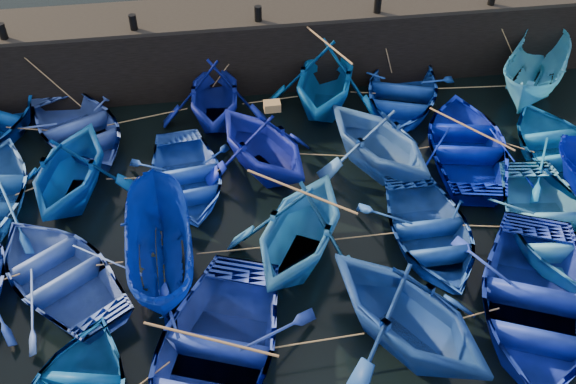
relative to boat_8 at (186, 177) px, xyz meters
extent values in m
plane|color=black|center=(2.75, -4.57, -0.45)|extent=(120.00, 120.00, 0.00)
cube|color=black|center=(2.75, 5.93, 0.80)|extent=(26.00, 2.50, 2.50)
cube|color=black|center=(2.75, 5.93, 2.11)|extent=(26.00, 2.50, 0.12)
cylinder|color=black|center=(-5.25, 5.03, 2.42)|extent=(0.24, 0.24, 0.50)
cylinder|color=black|center=(-1.25, 5.03, 2.42)|extent=(0.24, 0.24, 0.50)
cylinder|color=black|center=(2.75, 5.03, 2.42)|extent=(0.24, 0.24, 0.50)
cylinder|color=black|center=(6.75, 5.03, 2.42)|extent=(0.24, 0.24, 0.50)
imported|color=#2F4BB1|center=(-3.25, 2.80, 0.06)|extent=(5.39, 6.00, 1.02)
imported|color=navy|center=(1.07, 3.36, 0.61)|extent=(3.80, 4.30, 2.11)
imported|color=#0550A0|center=(4.74, 3.53, 0.76)|extent=(5.24, 5.63, 2.41)
imported|color=#0D35A0|center=(7.35, 3.31, 0.07)|extent=(5.12, 5.96, 1.04)
imported|color=#388BD4|center=(11.92, 3.09, 0.50)|extent=(4.47, 5.03, 1.90)
imported|color=#033C8D|center=(-3.13, 0.13, 0.65)|extent=(4.43, 4.86, 2.19)
imported|color=blue|center=(0.00, 0.00, 0.00)|extent=(3.54, 4.63, 0.89)
imported|color=#0B1794|center=(2.29, 0.49, 0.64)|extent=(5.04, 5.28, 2.17)
imported|color=#2958AA|center=(5.65, 0.12, 0.67)|extent=(5.19, 5.44, 2.23)
imported|color=#0011A7|center=(8.51, 0.21, 0.08)|extent=(4.62, 5.73, 1.05)
imported|color=#0E61B5|center=(11.21, -0.55, 0.07)|extent=(3.76, 5.12, 1.03)
imported|color=blue|center=(-3.18, -3.18, 0.03)|extent=(5.39, 5.69, 0.96)
imported|color=navy|center=(-0.73, -3.17, 0.40)|extent=(1.81, 4.45, 1.70)
imported|color=blue|center=(2.77, -3.20, 0.69)|extent=(5.39, 5.60, 2.27)
imported|color=navy|center=(6.20, -3.21, 0.01)|extent=(3.20, 4.47, 0.92)
imported|color=#2D7BD2|center=(9.41, -3.50, 0.07)|extent=(4.17, 5.41, 1.04)
imported|color=#1A319E|center=(0.36, -6.23, 0.12)|extent=(5.62, 6.50, 1.13)
imported|color=navy|center=(4.62, -6.15, 0.72)|extent=(5.62, 5.80, 2.34)
imported|color=navy|center=(7.85, -5.94, 0.14)|extent=(6.02, 6.83, 1.18)
cube|color=olive|center=(2.59, 0.49, 1.84)|extent=(0.46, 0.35, 0.25)
cylinder|color=tan|center=(-4.81, 2.99, 0.10)|extent=(1.33, 0.41, 0.04)
cylinder|color=tan|center=(-1.09, 3.08, 0.10)|extent=(2.53, 0.59, 0.04)
cylinder|color=tan|center=(2.91, 3.45, 0.10)|extent=(1.87, 0.21, 0.04)
cylinder|color=tan|center=(6.04, 3.42, 0.10)|extent=(0.82, 0.25, 0.04)
cylinder|color=tan|center=(9.64, 3.20, 0.10)|extent=(2.78, 0.26, 0.04)
cylinder|color=tan|center=(-4.34, -0.03, 0.10)|extent=(0.66, 0.35, 0.04)
cylinder|color=tan|center=(-1.56, 0.06, 0.10)|extent=(1.33, 0.16, 0.04)
cylinder|color=tan|center=(1.15, 0.24, 0.10)|extent=(0.52, 0.51, 0.04)
cylinder|color=tan|center=(3.97, 0.31, 0.10)|extent=(1.57, 0.40, 0.04)
cylinder|color=tan|center=(7.08, 0.17, 0.10)|extent=(1.06, 0.12, 0.04)
cylinder|color=tan|center=(9.86, -0.17, 0.10)|extent=(0.93, 0.79, 0.04)
cylinder|color=tan|center=(-4.31, -3.26, 0.10)|extent=(0.47, 0.20, 0.04)
cylinder|color=tan|center=(-1.95, -3.17, 0.10)|extent=(0.65, 0.05, 0.04)
cylinder|color=tan|center=(1.02, -3.18, 0.10)|extent=(1.70, 0.07, 0.04)
cylinder|color=tan|center=(4.49, -3.20, 0.10)|extent=(1.62, 0.04, 0.04)
cylinder|color=tan|center=(7.80, -3.35, 0.10)|extent=(1.42, 0.33, 0.04)
cylinder|color=tan|center=(-1.07, -6.62, 0.10)|extent=(1.07, 0.81, 0.04)
cylinder|color=tan|center=(2.49, -6.19, 0.10)|extent=(2.46, 0.12, 0.04)
cylinder|color=tan|center=(6.23, -6.04, 0.10)|extent=(1.43, 0.25, 0.04)
cylinder|color=tan|center=(-4.25, 4.46, 1.14)|extent=(2.03, 0.97, 2.10)
cylinder|color=tan|center=(1.91, 4.74, 1.14)|extent=(1.72, 0.41, 2.09)
cylinder|color=tan|center=(3.75, 4.83, 1.14)|extent=(2.02, 0.24, 2.09)
cylinder|color=tan|center=(7.05, 4.72, 1.14)|extent=(0.64, 0.46, 2.08)
cylinder|color=tan|center=(11.34, 4.61, 1.14)|extent=(1.22, 0.69, 2.09)
cylinder|color=#99724C|center=(4.74, 3.53, 2.00)|extent=(1.08, 2.84, 0.06)
cylinder|color=#99724C|center=(8.51, 0.21, 0.64)|extent=(1.77, 2.49, 0.06)
cylinder|color=#99724C|center=(2.77, -3.20, 1.86)|extent=(2.34, 1.97, 0.06)
cylinder|color=#99724C|center=(0.36, -6.23, 0.72)|extent=(2.74, 1.32, 0.06)
camera|label=1|loc=(0.75, -14.37, 11.79)|focal=40.00mm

